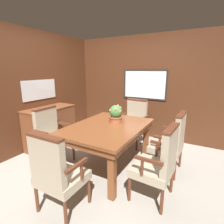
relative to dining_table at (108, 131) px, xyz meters
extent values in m
plane|color=#A39E93|center=(-0.15, -0.19, -0.65)|extent=(14.00, 14.00, 0.00)
cube|color=#4C2816|center=(-0.15, 1.74, 0.57)|extent=(7.20, 0.06, 2.45)
cube|color=white|center=(0.03, 1.70, 0.65)|extent=(1.00, 0.01, 0.64)
cube|color=#282623|center=(0.03, 1.70, 0.99)|extent=(1.07, 0.02, 0.04)
cube|color=#282623|center=(0.03, 1.70, 0.31)|extent=(1.07, 0.02, 0.03)
cube|color=#282623|center=(-0.49, 1.70, 0.65)|extent=(0.04, 0.02, 0.64)
cube|color=#282623|center=(0.55, 1.70, 0.65)|extent=(0.03, 0.02, 0.64)
cube|color=#4C2816|center=(-1.78, -0.19, 0.57)|extent=(0.06, 7.20, 2.45)
cube|color=silver|center=(-1.74, 0.11, 0.59)|extent=(0.01, 0.83, 0.41)
cube|color=brown|center=(-0.46, -0.67, -0.30)|extent=(0.09, 0.09, 0.70)
cube|color=brown|center=(0.46, -0.67, -0.30)|extent=(0.09, 0.09, 0.70)
cube|color=brown|center=(-0.46, 0.67, -0.30)|extent=(0.09, 0.09, 0.70)
cube|color=brown|center=(0.46, 0.67, -0.30)|extent=(0.09, 0.09, 0.70)
cube|color=brown|center=(0.00, 0.00, 0.01)|extent=(1.07, 1.48, 0.09)
cube|color=brown|center=(0.00, 0.00, 0.07)|extent=(1.13, 1.54, 0.04)
cylinder|color=#562B19|center=(0.69, 0.61, -0.48)|extent=(0.04, 0.04, 0.35)
cylinder|color=#562B19|center=(0.68, 0.16, -0.48)|extent=(0.04, 0.04, 0.35)
cylinder|color=#562B19|center=(1.11, 0.60, -0.48)|extent=(0.04, 0.04, 0.35)
cylinder|color=#562B19|center=(1.10, 0.14, -0.48)|extent=(0.04, 0.04, 0.35)
cube|color=tan|center=(0.89, 0.38, -0.25)|extent=(0.49, 0.52, 0.11)
cube|color=tan|center=(1.09, 0.37, 0.07)|extent=(0.09, 0.47, 0.52)
cube|color=#562B19|center=(1.09, 0.37, 0.34)|extent=(0.10, 0.47, 0.03)
cylinder|color=#562B19|center=(0.86, 0.64, -0.09)|extent=(0.04, 0.04, 0.21)
cube|color=#562B19|center=(0.94, 0.64, 0.01)|extent=(0.34, 0.05, 0.04)
cylinder|color=#562B19|center=(0.85, 0.11, -0.09)|extent=(0.04, 0.04, 0.21)
cube|color=#562B19|center=(0.92, 0.11, 0.01)|extent=(0.34, 0.05, 0.04)
cylinder|color=#562B19|center=(0.24, -0.87, -0.48)|extent=(0.04, 0.04, 0.35)
cylinder|color=#562B19|center=(-0.22, -0.87, -0.48)|extent=(0.04, 0.04, 0.35)
cylinder|color=#562B19|center=(0.24, -1.28, -0.48)|extent=(0.04, 0.04, 0.35)
cylinder|color=#562B19|center=(-0.21, -1.29, -0.48)|extent=(0.04, 0.04, 0.35)
cube|color=tan|center=(0.01, -1.08, -0.25)|extent=(0.51, 0.48, 0.11)
cube|color=tan|center=(0.01, -1.28, 0.07)|extent=(0.47, 0.08, 0.52)
cube|color=#562B19|center=(0.01, -1.28, 0.34)|extent=(0.47, 0.09, 0.03)
cylinder|color=#562B19|center=(0.28, -1.04, -0.09)|extent=(0.04, 0.04, 0.21)
cube|color=#562B19|center=(0.28, -1.11, 0.01)|extent=(0.04, 0.34, 0.04)
cylinder|color=#562B19|center=(-0.25, -1.04, -0.09)|extent=(0.04, 0.04, 0.21)
cube|color=#562B19|center=(-0.25, -1.11, 0.01)|extent=(0.04, 0.34, 0.04)
cylinder|color=#562B19|center=(0.69, -0.13, -0.48)|extent=(0.04, 0.04, 0.35)
cylinder|color=#562B19|center=(0.67, -0.58, -0.48)|extent=(0.04, 0.04, 0.35)
cylinder|color=#562B19|center=(1.11, -0.15, -0.48)|extent=(0.04, 0.04, 0.35)
cylinder|color=#562B19|center=(1.09, -0.61, -0.48)|extent=(0.04, 0.04, 0.35)
cube|color=tan|center=(0.89, -0.37, -0.25)|extent=(0.50, 0.53, 0.11)
cube|color=tan|center=(1.09, -0.38, 0.07)|extent=(0.10, 0.47, 0.52)
cube|color=#562B19|center=(1.09, -0.38, 0.34)|extent=(0.11, 0.47, 0.03)
cylinder|color=#562B19|center=(0.87, -0.10, -0.09)|extent=(0.04, 0.04, 0.21)
cube|color=#562B19|center=(0.94, -0.11, 0.01)|extent=(0.34, 0.05, 0.04)
cylinder|color=#562B19|center=(0.84, -0.63, -0.09)|extent=(0.04, 0.04, 0.21)
cube|color=#562B19|center=(0.91, -0.64, 0.01)|extent=(0.34, 0.05, 0.04)
cylinder|color=#562B19|center=(-0.66, -0.58, -0.48)|extent=(0.04, 0.04, 0.35)
cylinder|color=#562B19|center=(-0.67, -0.13, -0.48)|extent=(0.04, 0.04, 0.35)
cylinder|color=#562B19|center=(-1.08, -0.59, -0.48)|extent=(0.04, 0.04, 0.35)
cylinder|color=#562B19|center=(-1.09, -0.14, -0.48)|extent=(0.04, 0.04, 0.35)
cube|color=tan|center=(-0.87, -0.36, -0.25)|extent=(0.49, 0.52, 0.11)
cube|color=tan|center=(-1.07, -0.36, 0.07)|extent=(0.09, 0.47, 0.52)
cube|color=#562B19|center=(-1.07, -0.36, 0.34)|extent=(0.10, 0.47, 0.03)
cylinder|color=#562B19|center=(-0.83, -0.62, -0.09)|extent=(0.04, 0.04, 0.21)
cube|color=#562B19|center=(-0.90, -0.62, 0.01)|extent=(0.34, 0.04, 0.04)
cylinder|color=#562B19|center=(-0.84, -0.09, -0.09)|extent=(0.04, 0.04, 0.21)
cube|color=#562B19|center=(-0.91, -0.09, 0.01)|extent=(0.34, 0.04, 0.04)
cylinder|color=#562B19|center=(-0.23, 0.87, -0.48)|extent=(0.04, 0.04, 0.35)
cylinder|color=#562B19|center=(0.22, 0.82, -0.48)|extent=(0.04, 0.04, 0.35)
cylinder|color=#562B19|center=(-0.19, 1.28, -0.48)|extent=(0.04, 0.04, 0.35)
cylinder|color=#562B19|center=(0.26, 1.24, -0.48)|extent=(0.04, 0.04, 0.35)
cube|color=tan|center=(0.01, 1.05, -0.25)|extent=(0.56, 0.53, 0.11)
cube|color=tan|center=(0.03, 1.25, 0.07)|extent=(0.48, 0.13, 0.52)
cube|color=#562B19|center=(0.03, 1.25, 0.34)|extent=(0.48, 0.13, 0.03)
cylinder|color=#562B19|center=(-0.25, 1.04, -0.09)|extent=(0.04, 0.04, 0.21)
cube|color=#562B19|center=(-0.25, 1.12, 0.01)|extent=(0.07, 0.34, 0.04)
cylinder|color=#562B19|center=(0.27, 0.99, -0.09)|extent=(0.04, 0.04, 0.21)
cube|color=#562B19|center=(0.28, 1.06, 0.01)|extent=(0.07, 0.34, 0.04)
cylinder|color=#9E5638|center=(0.03, 0.22, 0.15)|extent=(0.22, 0.22, 0.11)
cylinder|color=#9E5638|center=(0.03, 0.22, 0.19)|extent=(0.23, 0.23, 0.02)
sphere|color=#427F3D|center=(0.03, 0.22, 0.29)|extent=(0.22, 0.22, 0.22)
sphere|color=#E76F68|center=(0.06, 0.32, 0.32)|extent=(0.05, 0.05, 0.05)
sphere|color=#F5717B|center=(-0.04, 0.15, 0.32)|extent=(0.04, 0.04, 0.04)
sphere|color=#EB816D|center=(0.08, 0.30, 0.35)|extent=(0.05, 0.05, 0.05)
sphere|color=#E47E64|center=(0.13, 0.19, 0.31)|extent=(0.04, 0.04, 0.04)
sphere|color=#F5826F|center=(0.05, 0.26, 0.39)|extent=(0.04, 0.04, 0.04)
sphere|color=#EE7365|center=(-0.03, 0.29, 0.35)|extent=(0.05, 0.05, 0.05)
sphere|color=#E3716D|center=(-0.03, 0.30, 0.33)|extent=(0.06, 0.06, 0.06)
sphere|color=#E66E65|center=(0.07, 0.15, 0.35)|extent=(0.05, 0.05, 0.05)
cube|color=brown|center=(-1.51, 0.11, -0.23)|extent=(0.47, 1.06, 0.85)
cube|color=brown|center=(-1.51, 0.11, 0.21)|extent=(0.48, 1.09, 0.02)
sphere|color=#4C422D|center=(-1.26, 0.11, 0.01)|extent=(0.03, 0.03, 0.03)
sphere|color=#4C422D|center=(-1.26, -0.13, -0.31)|extent=(0.03, 0.03, 0.03)
sphere|color=#4C422D|center=(-1.26, 0.34, -0.31)|extent=(0.03, 0.03, 0.03)
camera|label=1|loc=(1.42, -2.39, 1.01)|focal=28.00mm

